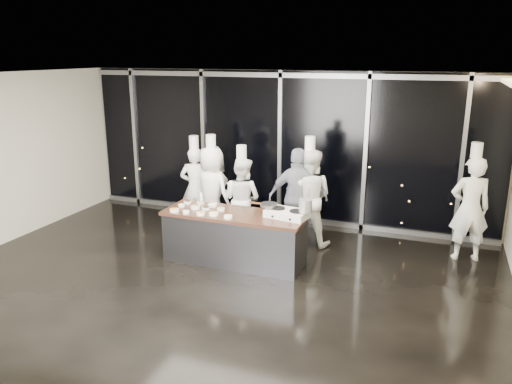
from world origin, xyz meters
TOP-DOWN VIEW (x-y plane):
  - ground at (0.00, 0.00)m, footprint 9.00×9.00m
  - room_shell at (0.18, 0.00)m, footprint 9.02×7.02m
  - window_wall at (0.00, 3.43)m, footprint 8.90×0.11m
  - demo_counter at (0.00, 0.90)m, footprint 2.46×0.86m
  - stove at (0.91, 1.00)m, footprint 0.75×0.53m
  - frying_pan at (0.57, 1.04)m, footprint 0.52×0.33m
  - stock_pot at (1.23, 0.95)m, footprint 0.25×0.25m
  - prep_bowls at (-0.60, 0.84)m, footprint 1.16×0.70m
  - squeeze_bottle at (-0.78, 1.20)m, footprint 0.06×0.06m
  - chef_far_left at (-1.46, 2.29)m, footprint 0.71×0.56m
  - chef_left at (-0.96, 2.02)m, footprint 1.03×0.87m
  - chef_center at (-0.30, 1.96)m, footprint 0.91×0.77m
  - guest at (0.80, 2.05)m, footprint 1.18×0.72m
  - chef_right at (0.96, 2.19)m, footprint 0.91×0.71m
  - chef_side at (3.77, 2.46)m, footprint 0.78×0.62m

SIDE VIEW (x-z plane):
  - ground at x=0.00m, z-range 0.00..0.00m
  - demo_counter at x=0.00m, z-range 0.00..0.90m
  - chef_center at x=-0.30m, z-range -0.10..1.77m
  - chef_far_left at x=-1.46m, z-range -0.09..1.84m
  - chef_left at x=-0.96m, z-range -0.10..1.92m
  - prep_bowls at x=-0.60m, z-range 0.90..0.95m
  - chef_right at x=0.96m, z-range -0.11..1.97m
  - guest at x=0.80m, z-range 0.00..1.87m
  - chef_side at x=3.77m, z-range -0.10..1.99m
  - stove at x=0.91m, z-range 0.89..1.03m
  - squeeze_bottle at x=-0.78m, z-range 0.89..1.12m
  - frying_pan at x=0.57m, z-range 1.04..1.09m
  - stock_pot at x=1.23m, z-range 1.04..1.26m
  - window_wall at x=0.00m, z-range 0.00..3.20m
  - room_shell at x=0.18m, z-range 0.64..3.85m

